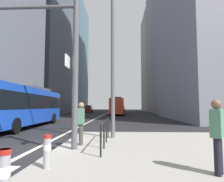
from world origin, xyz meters
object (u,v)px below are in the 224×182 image
object	(u,v)px
city_bus_red_receding	(117,106)
car_receding_far	(119,109)
street_lamp_post	(113,37)
car_receding_near	(121,108)
bollard_front	(3,176)
car_oncoming_mid	(89,109)
pedestrian_waiting	(81,121)
city_bus_blue_oncoming	(25,105)
traffic_signal_gantry	(20,43)
pedestrian_walking	(217,132)
bollard_left	(47,150)

from	to	relation	value
city_bus_red_receding	car_receding_far	bearing A→B (deg)	88.97
street_lamp_post	car_receding_near	bearing A→B (deg)	89.19
car_receding_far	bollard_front	world-z (taller)	car_receding_far
car_oncoming_mid	pedestrian_waiting	size ratio (longest dim) A/B	2.45
city_bus_blue_oncoming	traffic_signal_gantry	size ratio (longest dim) A/B	1.79
city_bus_blue_oncoming	car_receding_near	world-z (taller)	city_bus_blue_oncoming
bollard_front	car_receding_far	bearing A→B (deg)	88.42
car_receding_near	bollard_front	world-z (taller)	car_receding_near
car_oncoming_mid	pedestrian_waiting	distance (m)	46.06
city_bus_blue_oncoming	city_bus_red_receding	bearing A→B (deg)	72.90
bollard_front	pedestrian_walking	bearing A→B (deg)	22.65
city_bus_blue_oncoming	street_lamp_post	world-z (taller)	street_lamp_post
car_oncoming_mid	street_lamp_post	xyz separation A→B (m)	(8.32, -43.62, 4.29)
car_oncoming_mid	city_bus_red_receding	bearing A→B (deg)	-61.53
street_lamp_post	car_receding_far	bearing A→B (deg)	90.02
car_oncoming_mid	bollard_left	xyz separation A→B (m)	(6.84, -48.51, -0.38)
car_receding_near	bollard_front	bearing A→B (deg)	-92.02
bollard_left	pedestrian_waiting	world-z (taller)	pedestrian_waiting
street_lamp_post	bollard_left	xyz separation A→B (m)	(-1.48, -4.89, -4.67)
bollard_front	pedestrian_walking	distance (m)	4.38
car_oncoming_mid	car_receding_far	distance (m)	8.30
city_bus_red_receding	car_receding_near	xyz separation A→B (m)	(1.05, 25.89, -0.85)
street_lamp_post	pedestrian_waiting	distance (m)	4.75
city_bus_blue_oncoming	city_bus_red_receding	distance (m)	24.19
car_receding_far	pedestrian_waiting	xyz separation A→B (m)	(-1.21, -45.34, 0.11)
street_lamp_post	pedestrian_walking	bearing A→B (deg)	-63.31
bollard_left	street_lamp_post	bearing A→B (deg)	73.18
pedestrian_walking	bollard_front	bearing A→B (deg)	-157.35
car_receding_near	pedestrian_waiting	world-z (taller)	car_receding_near
car_receding_near	street_lamp_post	world-z (taller)	street_lamp_post
traffic_signal_gantry	city_bus_blue_oncoming	bearing A→B (deg)	115.04
car_oncoming_mid	traffic_signal_gantry	bearing A→B (deg)	-84.04
city_bus_blue_oncoming	bollard_front	bearing A→B (deg)	-64.49
street_lamp_post	pedestrian_walking	size ratio (longest dim) A/B	4.66
city_bus_red_receding	car_receding_far	world-z (taller)	city_bus_red_receding
pedestrian_waiting	bollard_front	bearing A→B (deg)	-92.07
city_bus_blue_oncoming	car_oncoming_mid	world-z (taller)	city_bus_blue_oncoming
car_receding_far	pedestrian_walking	distance (m)	48.71
traffic_signal_gantry	bollard_left	size ratio (longest dim) A/B	7.81
city_bus_red_receding	car_receding_far	distance (m)	14.68
street_lamp_post	pedestrian_waiting	world-z (taller)	street_lamp_post
pedestrian_walking	city_bus_blue_oncoming	bearing A→B (deg)	132.62
city_bus_red_receding	bollard_front	size ratio (longest dim) A/B	12.44
pedestrian_walking	car_receding_near	bearing A→B (deg)	91.76
traffic_signal_gantry	pedestrian_waiting	distance (m)	3.86
car_oncoming_mid	traffic_signal_gantry	distance (m)	46.66
city_bus_red_receding	traffic_signal_gantry	xyz separation A→B (m)	(-3.20, -31.49, 2.29)
car_receding_far	bollard_left	world-z (taller)	car_receding_far
bollard_front	city_bus_red_receding	bearing A→B (deg)	88.20
car_receding_near	street_lamp_post	xyz separation A→B (m)	(-0.77, -54.69, 4.29)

